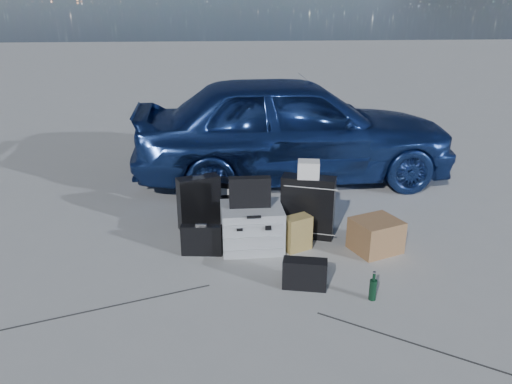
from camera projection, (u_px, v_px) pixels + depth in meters
ground at (278, 270)px, 4.83m from camera, size 60.00×60.00×0.00m
car at (293, 128)px, 7.08m from camera, size 4.54×1.97×1.52m
pelican_case at (252, 227)px, 5.21m from camera, size 0.64×0.53×0.46m
laptop_bag at (250, 192)px, 5.08m from camera, size 0.42×0.11×0.32m
briefcase at (202, 240)px, 5.07m from camera, size 0.42×0.14×0.32m
suitcase_left at (199, 203)px, 5.64m from camera, size 0.50×0.32×0.62m
suitcase_right at (308, 207)px, 5.43m from camera, size 0.61×0.38×0.69m
white_carton at (309, 169)px, 5.26m from camera, size 0.26×0.22×0.18m
duffel_bag at (229, 203)px, 6.01m from camera, size 0.67×0.33×0.33m
flat_box_white at (228, 188)px, 5.93m from camera, size 0.40×0.31×0.07m
flat_box_black at (227, 183)px, 5.89m from camera, size 0.37×0.32×0.07m
kraft_bag at (297, 233)px, 5.18m from camera, size 0.32×0.27×0.37m
cardboard_box at (376, 235)px, 5.16m from camera, size 0.57×0.54×0.34m
messenger_bag at (305, 274)px, 4.49m from camera, size 0.42×0.23×0.28m
green_bottle at (373, 286)px, 4.31m from camera, size 0.09×0.09×0.26m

